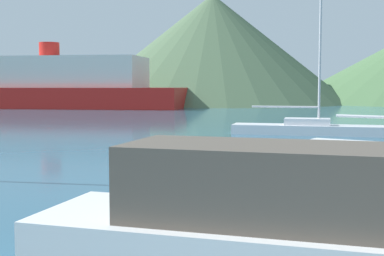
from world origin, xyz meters
name	(u,v)px	position (x,y,z in m)	size (l,w,h in m)	color
sailboat_inner	(307,128)	(6.77, 24.58, 0.35)	(7.60, 3.71, 7.22)	silver
ferry_distant	(50,85)	(-13.07, 57.59, 2.43)	(30.62, 14.53, 7.10)	red
hill_central	(212,49)	(6.17, 73.91, 7.57)	(38.31, 38.31, 15.15)	#4C6647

